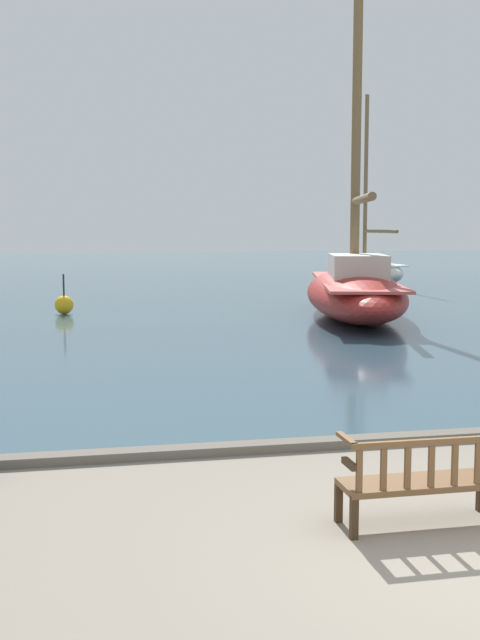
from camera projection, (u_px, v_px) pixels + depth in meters
name	position (u px, v px, depth m)	size (l,w,h in m)	color
harbor_water	(128.00, 273.00, 49.68)	(100.00, 80.00, 0.08)	#385666
quay_edge_kerb	(341.00, 442.00, 10.65)	(40.00, 0.30, 0.12)	#675F54
park_bench	(423.00, 479.00, 7.79)	(1.60, 0.53, 0.92)	#3D2A19
sailboat_nearest_port	(355.00, 287.00, 24.89)	(5.35, 10.72, 13.64)	maroon
sailboat_mid_port	(366.00, 269.00, 39.59)	(2.09, 7.80, 9.20)	silver
channel_buoy	(64.00, 305.00, 26.07)	(0.61, 0.61, 1.31)	gold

